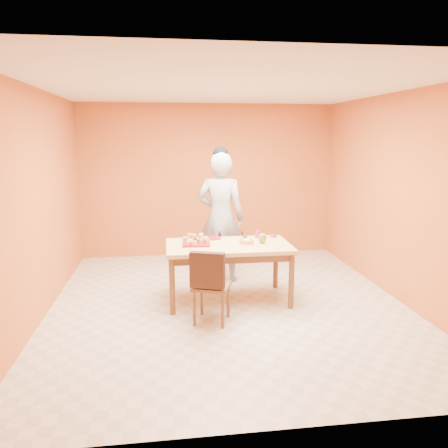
{
  "coord_description": "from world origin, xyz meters",
  "views": [
    {
      "loc": [
        -0.77,
        -5.28,
        2.13
      ],
      "look_at": [
        -0.01,
        0.3,
        1.0
      ],
      "focal_mm": 35.0,
      "sensor_mm": 36.0,
      "label": 1
    }
  ],
  "objects": [
    {
      "name": "dining_table",
      "position": [
        0.02,
        0.15,
        0.67
      ],
      "size": [
        1.6,
        0.9,
        0.76
      ],
      "color": "tan",
      "rests_on": "floor"
    },
    {
      "name": "wall_left",
      "position": [
        -2.25,
        0.0,
        1.35
      ],
      "size": [
        0.0,
        5.0,
        5.0
      ],
      "primitive_type": "plane",
      "rotation": [
        1.57,
        0.0,
        1.57
      ],
      "color": "#D56231",
      "rests_on": "floor"
    },
    {
      "name": "pastry_platter",
      "position": [
        -0.39,
        0.2,
        0.77
      ],
      "size": [
        0.38,
        0.38,
        0.02
      ],
      "primitive_type": "cube",
      "rotation": [
        0.0,
        0.0,
        -0.08
      ],
      "color": "maroon",
      "rests_on": "dining_table"
    },
    {
      "name": "ceiling",
      "position": [
        0.0,
        0.0,
        2.7
      ],
      "size": [
        5.0,
        5.0,
        0.0
      ],
      "primitive_type": "plane",
      "rotation": [
        3.14,
        0.0,
        0.0
      ],
      "color": "white",
      "rests_on": "wall_back"
    },
    {
      "name": "checker_tin",
      "position": [
        0.7,
        0.48,
        0.77
      ],
      "size": [
        0.12,
        0.12,
        0.03
      ],
      "primitive_type": "cylinder",
      "rotation": [
        0.0,
        0.0,
        0.39
      ],
      "color": "#3D1C10",
      "rests_on": "dining_table"
    },
    {
      "name": "egg_ornament",
      "position": [
        0.47,
        0.14,
        0.83
      ],
      "size": [
        0.12,
        0.1,
        0.13
      ],
      "primitive_type": "ellipsoid",
      "rotation": [
        0.0,
        0.0,
        -0.18
      ],
      "color": "olive",
      "rests_on": "dining_table"
    },
    {
      "name": "floor",
      "position": [
        0.0,
        0.0,
        0.0
      ],
      "size": [
        5.0,
        5.0,
        0.0
      ],
      "primitive_type": "plane",
      "color": "beige",
      "rests_on": "ground"
    },
    {
      "name": "cake_server",
      "position": [
        0.27,
        0.3,
        0.82
      ],
      "size": [
        0.08,
        0.29,
        0.01
      ],
      "primitive_type": "cube",
      "rotation": [
        0.0,
        0.0,
        -0.1
      ],
      "color": "silver",
      "rests_on": "sponge_cake"
    },
    {
      "name": "wall_back",
      "position": [
        0.0,
        2.5,
        1.35
      ],
      "size": [
        4.5,
        0.0,
        4.5
      ],
      "primitive_type": "plane",
      "rotation": [
        1.57,
        0.0,
        0.0
      ],
      "color": "#D56231",
      "rests_on": "floor"
    },
    {
      "name": "dining_chair",
      "position": [
        -0.27,
        -0.53,
        0.46
      ],
      "size": [
        0.53,
        0.59,
        0.89
      ],
      "rotation": [
        0.0,
        0.0,
        -0.34
      ],
      "color": "brown",
      "rests_on": "floor"
    },
    {
      "name": "person",
      "position": [
        0.03,
        1.01,
        0.96
      ],
      "size": [
        0.8,
        0.64,
        1.91
      ],
      "primitive_type": "imported",
      "rotation": [
        0.0,
        0.0,
        2.86
      ],
      "color": "#9C9C9F",
      "rests_on": "floor"
    },
    {
      "name": "white_cake_plate",
      "position": [
        0.26,
        0.12,
        0.77
      ],
      "size": [
        0.32,
        0.32,
        0.01
      ],
      "primitive_type": "cylinder",
      "rotation": [
        0.0,
        0.0,
        0.34
      ],
      "color": "white",
      "rests_on": "dining_table"
    },
    {
      "name": "wall_right",
      "position": [
        2.25,
        0.0,
        1.35
      ],
      "size": [
        0.0,
        5.0,
        5.0
      ],
      "primitive_type": "plane",
      "rotation": [
        1.57,
        0.0,
        -1.57
      ],
      "color": "#D56231",
      "rests_on": "floor"
    },
    {
      "name": "pastry_pile",
      "position": [
        -0.39,
        0.2,
        0.83
      ],
      "size": [
        0.31,
        0.31,
        0.1
      ],
      "primitive_type": null,
      "color": "#E8A263",
      "rests_on": "pastry_platter"
    },
    {
      "name": "sponge_cake",
      "position": [
        0.26,
        0.12,
        0.79
      ],
      "size": [
        0.25,
        0.25,
        0.04
      ],
      "primitive_type": "cylinder",
      "rotation": [
        0.0,
        0.0,
        -0.38
      ],
      "color": "orange",
      "rests_on": "white_cake_plate"
    },
    {
      "name": "magenta_glass",
      "position": [
        0.47,
        0.46,
        0.81
      ],
      "size": [
        0.08,
        0.08,
        0.09
      ],
      "primitive_type": "cylinder",
      "rotation": [
        0.0,
        0.0,
        -0.32
      ],
      "color": "#B51B55",
      "rests_on": "dining_table"
    },
    {
      "name": "red_dinner_plate",
      "position": [
        -0.14,
        0.5,
        0.77
      ],
      "size": [
        0.24,
        0.24,
        0.01
      ],
      "primitive_type": "cylinder",
      "rotation": [
        0.0,
        0.0,
        0.0
      ],
      "color": "maroon",
      "rests_on": "dining_table"
    }
  ]
}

